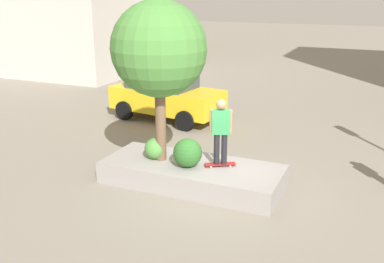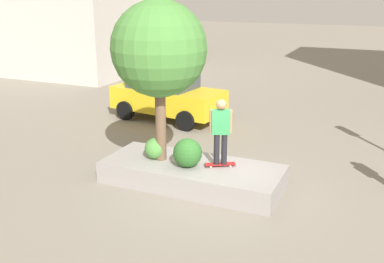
# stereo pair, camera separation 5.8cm
# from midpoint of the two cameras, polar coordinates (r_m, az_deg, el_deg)

# --- Properties ---
(ground_plane) EXTENTS (120.00, 120.00, 0.00)m
(ground_plane) POSITION_cam_midpoint_polar(r_m,az_deg,el_deg) (11.85, 2.75, -7.14)
(ground_plane) COLOR gray
(planter_ledge) EXTENTS (4.74, 1.93, 0.57)m
(planter_ledge) POSITION_cam_midpoint_polar(r_m,az_deg,el_deg) (11.95, 0.14, -5.42)
(planter_ledge) COLOR gray
(planter_ledge) RESTS_ON ground
(plaza_tree) EXTENTS (2.45, 2.45, 4.20)m
(plaza_tree) POSITION_cam_midpoint_polar(r_m,az_deg,el_deg) (11.46, -4.06, 10.34)
(plaza_tree) COLOR brown
(plaza_tree) RESTS_ON planter_ledge
(boxwood_shrub) EXTENTS (0.75, 0.75, 0.75)m
(boxwood_shrub) POSITION_cam_midpoint_polar(r_m,az_deg,el_deg) (11.55, -0.42, -2.73)
(boxwood_shrub) COLOR #2D6628
(boxwood_shrub) RESTS_ON planter_ledge
(hedge_clump) EXTENTS (0.58, 0.58, 0.58)m
(hedge_clump) POSITION_cam_midpoint_polar(r_m,az_deg,el_deg) (12.17, -4.56, -2.15)
(hedge_clump) COLOR #4C8C3D
(hedge_clump) RESTS_ON planter_ledge
(skateboard) EXTENTS (0.80, 0.59, 0.07)m
(skateboard) POSITION_cam_midpoint_polar(r_m,az_deg,el_deg) (11.69, 3.73, -4.18)
(skateboard) COLOR #A51E1E
(skateboard) RESTS_ON planter_ledge
(skateboarder) EXTENTS (0.55, 0.35, 1.71)m
(skateboarder) POSITION_cam_midpoint_polar(r_m,az_deg,el_deg) (11.36, 3.83, 0.53)
(skateboarder) COLOR black
(skateboarder) RESTS_ON skateboard
(taxi_cab) EXTENTS (4.63, 2.54, 2.06)m
(taxi_cab) POSITION_cam_midpoint_polar(r_m,az_deg,el_deg) (17.76, -3.18, 4.86)
(taxi_cab) COLOR gold
(taxi_cab) RESTS_ON ground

